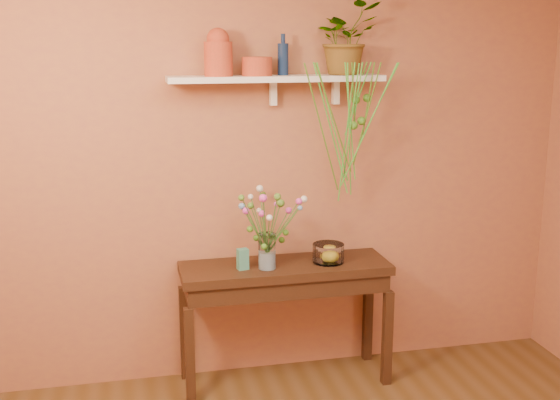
% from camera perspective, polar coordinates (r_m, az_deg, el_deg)
% --- Properties ---
extents(room, '(4.04, 4.04, 2.70)m').
position_cam_1_polar(room, '(2.50, 7.88, -5.58)').
color(room, brown).
rests_on(room, ground).
extents(sideboard, '(1.30, 0.42, 0.79)m').
position_cam_1_polar(sideboard, '(4.35, 0.42, -6.73)').
color(sideboard, '#381E11').
rests_on(sideboard, ground).
extents(wall_shelf, '(1.30, 0.24, 0.19)m').
position_cam_1_polar(wall_shelf, '(4.19, -0.17, 9.92)').
color(wall_shelf, white).
rests_on(wall_shelf, room).
extents(terracotta_jug, '(0.18, 0.18, 0.28)m').
position_cam_1_polar(terracotta_jug, '(4.10, -5.11, 11.96)').
color(terracotta_jug, '#B7371F').
rests_on(terracotta_jug, wall_shelf).
extents(terracotta_pot, '(0.23, 0.23, 0.11)m').
position_cam_1_polar(terracotta_pot, '(4.15, -1.91, 10.94)').
color(terracotta_pot, '#B7371F').
rests_on(terracotta_pot, wall_shelf).
extents(blue_bottle, '(0.08, 0.08, 0.24)m').
position_cam_1_polar(blue_bottle, '(4.22, 0.25, 11.59)').
color(blue_bottle, '#112448').
rests_on(blue_bottle, wall_shelf).
extents(spider_plant, '(0.47, 0.44, 0.43)m').
position_cam_1_polar(spider_plant, '(4.31, 5.42, 13.13)').
color(spider_plant, '#3E761D').
rests_on(spider_plant, wall_shelf).
extents(plant_fronds, '(0.55, 0.36, 0.86)m').
position_cam_1_polar(plant_fronds, '(4.19, 6.09, 6.92)').
color(plant_fronds, '#3E761D').
rests_on(plant_fronds, wall_shelf).
extents(glass_vase, '(0.11, 0.11, 0.22)m').
position_cam_1_polar(glass_vase, '(4.20, -1.08, -4.45)').
color(glass_vase, white).
rests_on(glass_vase, sideboard).
extents(bouquet, '(0.44, 0.40, 0.39)m').
position_cam_1_polar(bouquet, '(4.14, -0.97, -1.09)').
color(bouquet, '#386B28').
rests_on(bouquet, glass_vase).
extents(glass_bowl, '(0.20, 0.20, 0.12)m').
position_cam_1_polar(glass_bowl, '(4.34, 4.00, -4.44)').
color(glass_bowl, white).
rests_on(glass_bowl, sideboard).
extents(lemon, '(0.08, 0.08, 0.08)m').
position_cam_1_polar(lemon, '(4.34, 4.11, -4.56)').
color(lemon, yellow).
rests_on(lemon, glass_bowl).
extents(carton, '(0.07, 0.06, 0.13)m').
position_cam_1_polar(carton, '(4.20, -3.09, -4.89)').
color(carton, teal).
rests_on(carton, sideboard).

